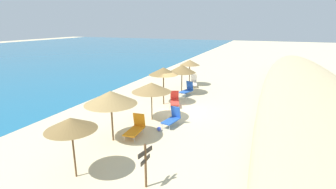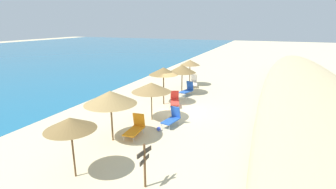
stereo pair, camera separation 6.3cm
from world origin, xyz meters
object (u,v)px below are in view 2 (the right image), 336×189
at_px(lounge_chair_0, 187,89).
at_px(lounge_chair_1, 172,118).
at_px(beach_umbrella_1, 110,97).
at_px(lounge_chair_3, 135,127).
at_px(beach_umbrella_5, 190,63).
at_px(lounge_chair_4, 175,100).
at_px(lounge_chair_2, 194,82).
at_px(beach_umbrella_4, 182,69).
at_px(wooden_signpost, 145,162).
at_px(beach_umbrella_0, 70,124).
at_px(beach_umbrella_2, 151,87).
at_px(beach_ball, 159,129).
at_px(beach_umbrella_3, 164,71).

height_order(lounge_chair_0, lounge_chair_1, lounge_chair_0).
xyz_separation_m(beach_umbrella_1, lounge_chair_3, (1.01, -0.81, -1.90)).
distance_m(beach_umbrella_5, lounge_chair_3, 12.53).
relative_size(lounge_chair_3, lounge_chair_4, 0.95).
bearing_deg(lounge_chair_0, lounge_chair_2, -66.94).
bearing_deg(beach_umbrella_5, beach_umbrella_1, 179.89).
xyz_separation_m(beach_umbrella_1, lounge_chair_0, (9.91, -0.91, -1.85)).
distance_m(beach_umbrella_4, lounge_chair_4, 3.85).
distance_m(beach_umbrella_1, wooden_signpost, 4.71).
xyz_separation_m(beach_umbrella_0, lounge_chair_4, (10.22, -0.43, -1.86)).
height_order(beach_umbrella_0, beach_umbrella_5, beach_umbrella_5).
bearing_deg(beach_umbrella_5, beach_umbrella_2, -176.56).
relative_size(lounge_chair_1, lounge_chair_3, 0.92).
height_order(beach_umbrella_2, wooden_signpost, beach_umbrella_2).
bearing_deg(wooden_signpost, beach_umbrella_4, 22.98).
xyz_separation_m(beach_umbrella_1, beach_umbrella_2, (3.48, -0.62, -0.21)).
distance_m(beach_umbrella_5, lounge_chair_0, 4.00).
height_order(lounge_chair_3, wooden_signpost, wooden_signpost).
bearing_deg(beach_umbrella_4, beach_ball, -170.07).
distance_m(beach_umbrella_1, beach_umbrella_3, 6.83).
relative_size(beach_umbrella_2, lounge_chair_2, 1.44).
height_order(beach_umbrella_4, wooden_signpost, beach_umbrella_4).
bearing_deg(beach_umbrella_2, beach_umbrella_4, 2.52).
bearing_deg(beach_umbrella_0, lounge_chair_2, -0.04).
xyz_separation_m(beach_umbrella_3, lounge_chair_2, (6.49, -0.49, -2.15)).
xyz_separation_m(beach_umbrella_1, lounge_chair_2, (13.31, -0.51, -1.96)).
height_order(beach_umbrella_1, beach_umbrella_5, beach_umbrella_1).
bearing_deg(lounge_chair_0, wooden_signpost, 117.38).
xyz_separation_m(beach_umbrella_2, lounge_chair_0, (6.43, -0.29, -1.65)).
relative_size(beach_umbrella_2, lounge_chair_3, 1.60).
xyz_separation_m(lounge_chair_3, beach_ball, (1.02, -0.94, -0.33)).
bearing_deg(lounge_chair_3, beach_umbrella_5, -89.94).
bearing_deg(beach_umbrella_2, beach_umbrella_0, 178.97).
bearing_deg(lounge_chair_3, wooden_signpost, 119.78).
bearing_deg(beach_umbrella_3, lounge_chair_1, -150.13).
xyz_separation_m(lounge_chair_0, beach_ball, (-7.88, -0.84, -0.39)).
xyz_separation_m(beach_umbrella_1, lounge_chair_4, (6.82, -0.92, -1.94)).
height_order(lounge_chair_2, wooden_signpost, wooden_signpost).
relative_size(beach_umbrella_0, lounge_chair_1, 1.77).
height_order(beach_umbrella_4, beach_umbrella_5, beach_umbrella_5).
xyz_separation_m(beach_umbrella_0, lounge_chair_1, (6.47, -1.68, -1.79)).
bearing_deg(lounge_chair_4, beach_umbrella_0, 66.07).
bearing_deg(beach_umbrella_4, beach_umbrella_2, -177.48).
height_order(beach_umbrella_5, lounge_chair_1, beach_umbrella_5).
relative_size(beach_umbrella_3, beach_ball, 11.51).
bearing_deg(beach_umbrella_4, beach_umbrella_0, -179.28).
bearing_deg(lounge_chair_3, lounge_chair_0, -94.20).
bearing_deg(wooden_signpost, lounge_chair_4, 24.04).
relative_size(beach_umbrella_1, beach_umbrella_3, 0.96).
xyz_separation_m(beach_umbrella_5, lounge_chair_0, (-3.47, -0.88, -1.79)).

